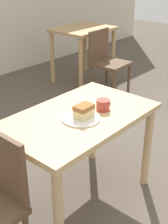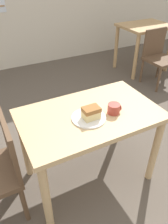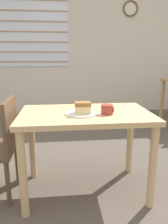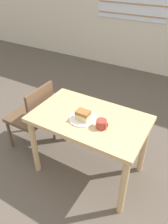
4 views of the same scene
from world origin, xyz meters
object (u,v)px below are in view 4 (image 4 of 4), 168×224
(dining_table_near, at_px, (89,127))
(chair_near_window, at_px, (34,115))
(plate, at_px, (83,119))
(cake_slice, at_px, (83,115))
(coffee_mug, at_px, (102,124))

(dining_table_near, bearing_deg, chair_near_window, 177.71)
(plate, distance_m, cake_slice, 0.05)
(dining_table_near, height_order, plate, plate)
(coffee_mug, bearing_deg, cake_slice, 177.17)
(chair_near_window, xyz_separation_m, cake_slice, (0.71, -0.10, 0.32))
(chair_near_window, distance_m, cake_slice, 0.78)
(dining_table_near, distance_m, chair_near_window, 0.75)
(chair_near_window, distance_m, plate, 0.75)
(cake_slice, bearing_deg, coffee_mug, -2.83)
(dining_table_near, height_order, coffee_mug, coffee_mug)
(cake_slice, relative_size, coffee_mug, 1.20)
(chair_near_window, relative_size, plate, 3.29)
(dining_table_near, bearing_deg, coffee_mug, -25.98)
(chair_near_window, height_order, plate, chair_near_window)
(dining_table_near, xyz_separation_m, cake_slice, (-0.03, -0.07, 0.17))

